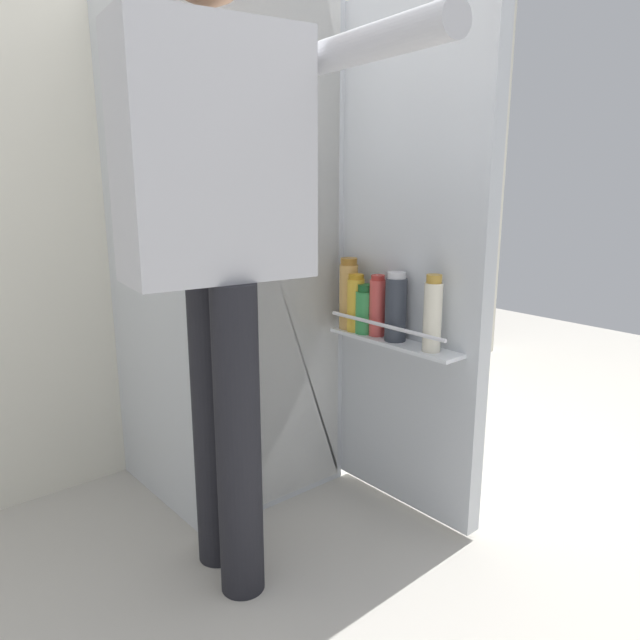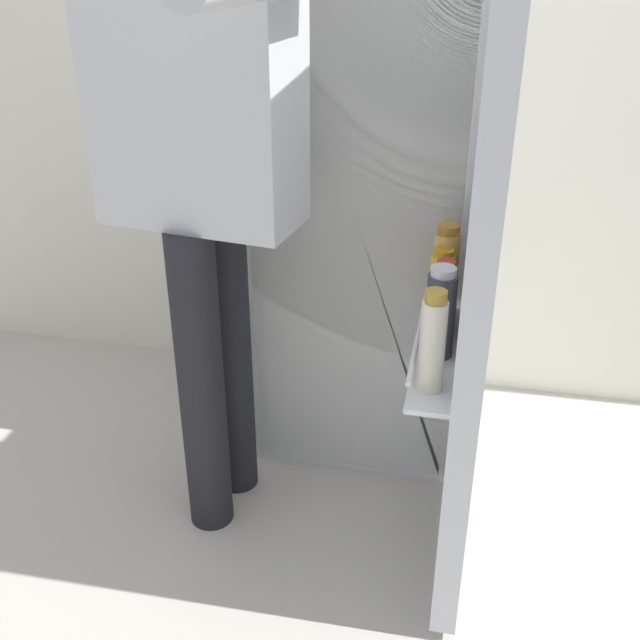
{
  "view_description": "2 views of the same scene",
  "coord_description": "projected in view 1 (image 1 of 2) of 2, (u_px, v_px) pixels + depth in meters",
  "views": [
    {
      "loc": [
        -1.13,
        -1.29,
        1.12
      ],
      "look_at": [
        -0.04,
        -0.02,
        0.72
      ],
      "focal_mm": 33.72,
      "sensor_mm": 36.0,
      "label": 1
    },
    {
      "loc": [
        0.31,
        -1.56,
        1.48
      ],
      "look_at": [
        -0.02,
        -0.05,
        0.67
      ],
      "focal_mm": 41.76,
      "sensor_mm": 36.0,
      "label": 2
    }
  ],
  "objects": [
    {
      "name": "kitchen_wall",
      "position": [
        171.0,
        130.0,
        2.28
      ],
      "size": [
        4.4,
        0.1,
        2.58
      ],
      "primitive_type": "cube",
      "color": "silver",
      "rests_on": "ground_plane"
    },
    {
      "name": "person",
      "position": [
        220.0,
        205.0,
        1.51
      ],
      "size": [
        0.58,
        0.83,
        1.73
      ],
      "color": "black",
      "rests_on": "ground_plane"
    },
    {
      "name": "ground_plane",
      "position": [
        325.0,
        535.0,
        1.92
      ],
      "size": [
        6.71,
        6.71,
        0.0
      ],
      "primitive_type": "plane",
      "color": "#B7B2A8"
    },
    {
      "name": "refrigerator",
      "position": [
        240.0,
        256.0,
        2.1
      ],
      "size": [
        0.66,
        1.17,
        1.7
      ],
      "color": "silver",
      "rests_on": "ground_plane"
    }
  ]
}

